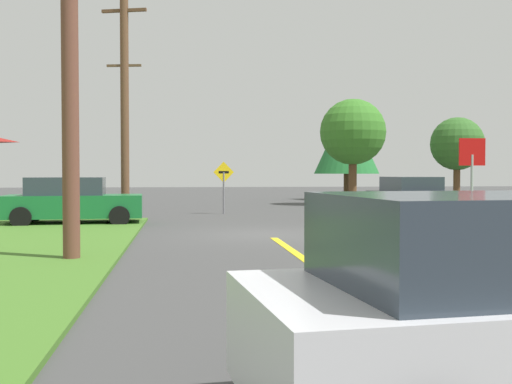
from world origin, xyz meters
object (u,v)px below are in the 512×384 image
object	(u,v)px
utility_pole_mid	(125,103)
oak_tree_left	(347,138)
stop_sign	(472,170)
utility_pole_near	(70,77)
car_on_crossroad	(407,198)
oak_tree_right	(457,144)
utility_pole_far	(124,129)
parked_car_near_building	(72,201)
direction_sign	(224,182)
pine_tree_center	(353,132)

from	to	relation	value
utility_pole_mid	oak_tree_left	distance (m)	19.73
stop_sign	utility_pole_near	distance (m)	10.04
utility_pole_mid	oak_tree_left	xyz separation A→B (m)	(12.99, 14.85, -0.42)
utility_pole_mid	oak_tree_left	world-z (taller)	utility_pole_mid
car_on_crossroad	oak_tree_right	distance (m)	14.22
utility_pole_far	parked_car_near_building	bearing A→B (deg)	-94.08
utility_pole_near	direction_sign	world-z (taller)	utility_pole_near
utility_pole_mid	pine_tree_center	xyz separation A→B (m)	(11.55, 8.37, -0.49)
utility_pole_far	pine_tree_center	world-z (taller)	utility_pole_far
car_on_crossroad	utility_pole_mid	xyz separation A→B (m)	(-10.94, 1.41, 3.68)
utility_pole_mid	pine_tree_center	bearing A→B (deg)	35.92
car_on_crossroad	utility_pole_mid	bearing A→B (deg)	82.47
direction_sign	car_on_crossroad	bearing A→B (deg)	-25.90
utility_pole_near	car_on_crossroad	bearing A→B (deg)	43.87
stop_sign	direction_sign	distance (m)	12.72
parked_car_near_building	car_on_crossroad	bearing A→B (deg)	4.40
utility_pole_mid	direction_sign	distance (m)	5.42
utility_pole_far	oak_tree_left	size ratio (longest dim) A/B	1.24
stop_sign	utility_pole_far	size ratio (longest dim) A/B	0.33
car_on_crossroad	oak_tree_left	size ratio (longest dim) A/B	0.70
parked_car_near_building	oak_tree_right	distance (m)	24.21
pine_tree_center	stop_sign	bearing A→B (deg)	-96.30
utility_pole_mid	direction_sign	size ratio (longest dim) A/B	3.89
stop_sign	utility_pole_near	bearing A→B (deg)	14.82
parked_car_near_building	utility_pole_mid	distance (m)	5.00
utility_pole_far	pine_tree_center	size ratio (longest dim) A/B	1.36
utility_pole_mid	oak_tree_right	distance (m)	21.22
oak_tree_right	parked_car_near_building	bearing A→B (deg)	-146.25
parked_car_near_building	oak_tree_left	xyz separation A→B (m)	(14.50, 17.87, 3.26)
utility_pole_near	pine_tree_center	distance (m)	23.34
utility_pole_near	utility_pole_mid	bearing A→B (deg)	90.06
pine_tree_center	utility_pole_mid	bearing A→B (deg)	-144.08
parked_car_near_building	utility_pole_far	world-z (taller)	utility_pole_far
oak_tree_left	direction_sign	bearing A→B (deg)	-124.92
stop_sign	utility_pole_near	size ratio (longest dim) A/B	0.37
parked_car_near_building	pine_tree_center	distance (m)	17.62
utility_pole_near	oak_tree_right	distance (m)	28.94
parked_car_near_building	utility_pole_far	xyz separation A→B (m)	(0.78, 10.95, 3.25)
utility_pole_near	oak_tree_left	size ratio (longest dim) A/B	1.11
utility_pole_mid	stop_sign	bearing A→B (deg)	-44.63
oak_tree_left	pine_tree_center	xyz separation A→B (m)	(-1.44, -6.48, -0.07)
utility_pole_near	pine_tree_center	bearing A→B (deg)	60.37
utility_pole_mid	pine_tree_center	distance (m)	14.27
car_on_crossroad	pine_tree_center	world-z (taller)	pine_tree_center
utility_pole_mid	car_on_crossroad	bearing A→B (deg)	-7.34
stop_sign	pine_tree_center	distance (m)	18.06
direction_sign	pine_tree_center	xyz separation A→B (m)	(7.55, 6.40, 2.60)
direction_sign	oak_tree_right	bearing A→B (deg)	30.01
utility_pole_near	utility_pole_far	bearing A→B (deg)	92.13
oak_tree_right	pine_tree_center	bearing A→B (deg)	-164.16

